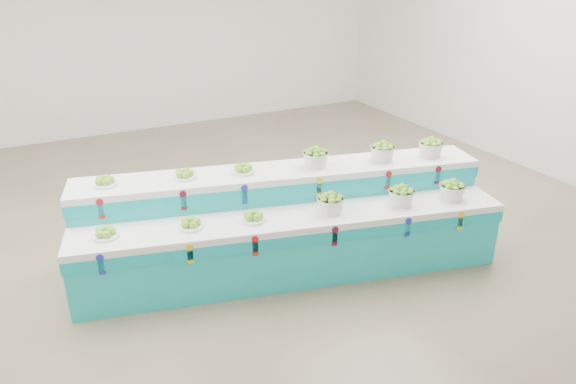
% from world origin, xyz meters
% --- Properties ---
extents(ground, '(10.00, 10.00, 0.00)m').
position_xyz_m(ground, '(0.00, 0.00, 0.00)').
color(ground, brown).
rests_on(ground, ground).
extents(back_wall, '(10.00, 0.00, 10.00)m').
position_xyz_m(back_wall, '(0.00, 5.00, 2.00)').
color(back_wall, silver).
rests_on(back_wall, ground).
extents(display_stand, '(4.62, 2.15, 1.02)m').
position_xyz_m(display_stand, '(0.20, -0.80, 0.51)').
color(display_stand, '#1CBBBD').
rests_on(display_stand, ground).
extents(plate_lower_left, '(0.30, 0.30, 0.10)m').
position_xyz_m(plate_lower_left, '(-1.65, -0.64, 0.77)').
color(plate_lower_left, white).
rests_on(plate_lower_left, display_stand).
extents(plate_lower_mid, '(0.30, 0.30, 0.10)m').
position_xyz_m(plate_lower_mid, '(-0.88, -0.83, 0.77)').
color(plate_lower_mid, white).
rests_on(plate_lower_mid, display_stand).
extents(plate_lower_right, '(0.30, 0.30, 0.10)m').
position_xyz_m(plate_lower_right, '(-0.28, -0.97, 0.77)').
color(plate_lower_right, white).
rests_on(plate_lower_right, display_stand).
extents(basket_lower_left, '(0.34, 0.34, 0.21)m').
position_xyz_m(basket_lower_left, '(0.50, -1.16, 0.83)').
color(basket_lower_left, silver).
rests_on(basket_lower_left, display_stand).
extents(basket_lower_mid, '(0.34, 0.34, 0.21)m').
position_xyz_m(basket_lower_mid, '(1.27, -1.34, 0.83)').
color(basket_lower_mid, silver).
rests_on(basket_lower_mid, display_stand).
extents(basket_lower_right, '(0.34, 0.34, 0.21)m').
position_xyz_m(basket_lower_right, '(1.85, -1.48, 0.83)').
color(basket_lower_right, silver).
rests_on(basket_lower_right, display_stand).
extents(plate_upper_left, '(0.30, 0.30, 0.10)m').
position_xyz_m(plate_upper_left, '(-1.52, -0.11, 1.07)').
color(plate_upper_left, white).
rests_on(plate_upper_left, display_stand).
extents(plate_upper_mid, '(0.30, 0.30, 0.10)m').
position_xyz_m(plate_upper_mid, '(-0.75, -0.29, 1.07)').
color(plate_upper_mid, white).
rests_on(plate_upper_mid, display_stand).
extents(plate_upper_right, '(0.30, 0.30, 0.10)m').
position_xyz_m(plate_upper_right, '(-0.15, -0.43, 1.07)').
color(plate_upper_right, white).
rests_on(plate_upper_right, display_stand).
extents(basket_upper_left, '(0.34, 0.34, 0.21)m').
position_xyz_m(basket_upper_left, '(0.63, -0.62, 1.13)').
color(basket_upper_left, silver).
rests_on(basket_upper_left, display_stand).
extents(basket_upper_mid, '(0.34, 0.34, 0.21)m').
position_xyz_m(basket_upper_mid, '(1.40, -0.80, 1.13)').
color(basket_upper_mid, silver).
rests_on(basket_upper_mid, display_stand).
extents(basket_upper_right, '(0.34, 0.34, 0.21)m').
position_xyz_m(basket_upper_right, '(1.98, -0.94, 1.13)').
color(basket_upper_right, silver).
rests_on(basket_upper_right, display_stand).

